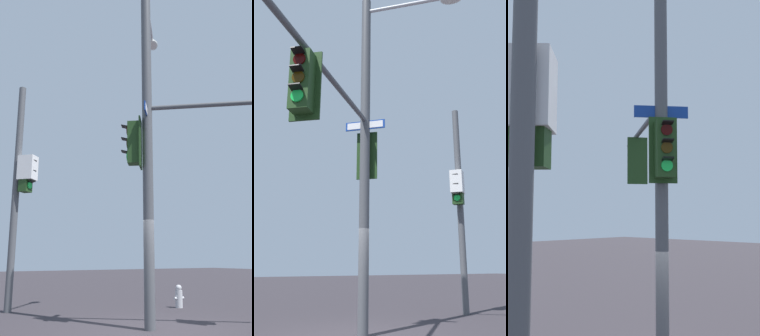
# 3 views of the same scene
# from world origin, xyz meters

# --- Properties ---
(main_signal_pole_assembly) EXTENTS (4.73, 5.68, 9.18)m
(main_signal_pole_assembly) POSITION_xyz_m (0.62, -0.14, 4.91)
(main_signal_pole_assembly) COLOR #4C4F54
(main_signal_pole_assembly) RESTS_ON ground
(secondary_pole_assembly) EXTENTS (0.71, 0.72, 7.32)m
(secondary_pole_assembly) POSITION_xyz_m (-1.93, 4.61, 3.97)
(secondary_pole_assembly) COLOR #4C4F54
(secondary_pole_assembly) RESTS_ON ground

